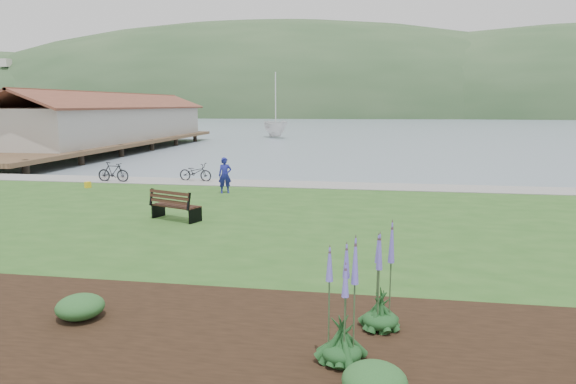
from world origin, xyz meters
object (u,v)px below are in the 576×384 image
Objects in this scene: bicycle_a at (195,172)px; person at (225,172)px; park_bench at (174,205)px; sailboat at (276,138)px.

person is at bearing -134.94° from bicycle_a.
sailboat is at bearing 118.55° from park_bench.
sailboat reaches higher than park_bench.
person reaches higher than park_bench.
sailboat is at bearing 77.46° from person.
bicycle_a is at bearing 126.67° from park_bench.
park_bench is 9.07m from bicycle_a.
bicycle_a is at bearing -114.29° from sailboat.
sailboat is (-6.20, 44.44, -1.33)m from person.
park_bench is at bearing -158.09° from bicycle_a.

